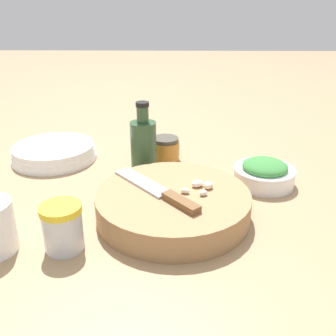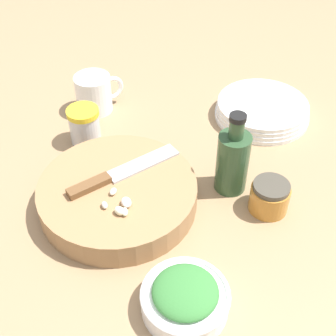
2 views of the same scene
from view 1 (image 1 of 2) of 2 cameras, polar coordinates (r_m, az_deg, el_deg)
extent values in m
plane|color=#997A56|center=(0.83, 2.37, -3.57)|extent=(5.00, 5.00, 0.00)
cylinder|color=#9E754C|center=(0.73, 0.77, -5.57)|extent=(0.30, 0.30, 0.05)
cube|color=brown|center=(0.67, 1.97, -5.24)|extent=(0.07, 0.08, 0.01)
cube|color=#B2B2B7|center=(0.75, -3.96, -2.15)|extent=(0.12, 0.13, 0.01)
ellipsoid|color=silver|center=(0.71, 2.91, -3.49)|extent=(0.02, 0.02, 0.01)
ellipsoid|color=#F2EBC7|center=(0.73, 6.22, -2.62)|extent=(0.02, 0.03, 0.01)
ellipsoid|color=#E8ECC2|center=(0.74, 6.15, -2.43)|extent=(0.02, 0.01, 0.01)
ellipsoid|color=silver|center=(0.71, 5.42, -3.83)|extent=(0.02, 0.02, 0.01)
ellipsoid|color=silver|center=(0.74, 4.51, -2.36)|extent=(0.03, 0.03, 0.01)
cylinder|color=white|center=(0.88, 14.39, -1.27)|extent=(0.14, 0.14, 0.04)
torus|color=white|center=(0.88, 14.52, -0.17)|extent=(0.14, 0.14, 0.01)
ellipsoid|color=#387A38|center=(0.87, 14.56, 0.24)|extent=(0.10, 0.10, 0.03)
cylinder|color=silver|center=(0.66, -15.68, -9.14)|extent=(0.07, 0.07, 0.07)
cylinder|color=yellow|center=(0.64, -16.10, -6.03)|extent=(0.07, 0.07, 0.01)
cylinder|color=white|center=(1.04, -16.84, 1.57)|extent=(0.22, 0.22, 0.01)
cylinder|color=white|center=(1.04, -16.91, 2.08)|extent=(0.22, 0.22, 0.01)
cylinder|color=white|center=(1.03, -16.97, 2.59)|extent=(0.21, 0.21, 0.01)
cylinder|color=white|center=(1.03, -17.04, 3.11)|extent=(0.21, 0.21, 0.01)
cylinder|color=#BC7A2D|center=(0.98, -0.38, 2.66)|extent=(0.07, 0.07, 0.05)
cylinder|color=#474238|center=(0.97, -0.39, 4.35)|extent=(0.07, 0.07, 0.01)
cylinder|color=#2D4C2D|center=(0.91, -3.74, 3.16)|extent=(0.06, 0.06, 0.13)
cylinder|color=#2D4C2D|center=(0.88, -3.89, 8.14)|extent=(0.03, 0.03, 0.04)
cylinder|color=black|center=(0.87, -3.93, 9.67)|extent=(0.03, 0.03, 0.01)
camera|label=2|loc=(1.03, 45.53, 33.25)|focal=50.00mm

